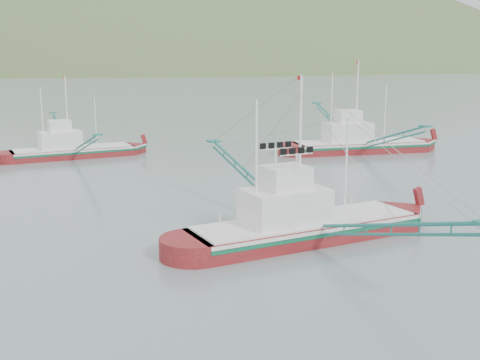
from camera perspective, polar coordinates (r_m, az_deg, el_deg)
ground at (r=35.79m, az=4.65°, el=-6.75°), size 1200.00×1200.00×0.00m
main_boat at (r=37.51m, az=5.90°, el=-3.39°), size 15.13×27.25×11.02m
bg_boat_far at (r=70.17m, az=-15.72°, el=3.14°), size 13.49×24.24×9.80m
bg_boat_right at (r=72.50m, az=11.18°, el=4.26°), size 16.33×28.04×11.57m
headland_right at (r=526.42m, az=0.74°, el=10.55°), size 684.00×432.00×306.00m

